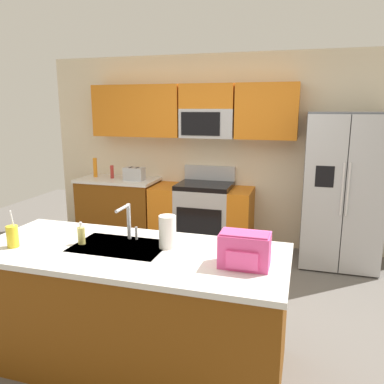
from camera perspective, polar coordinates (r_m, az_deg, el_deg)
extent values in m
plane|color=#66605B|center=(3.79, -2.14, -17.72)|extent=(9.00, 9.00, 0.00)
cube|color=beige|center=(5.39, 5.08, 6.02)|extent=(5.20, 0.10, 2.60)
cube|color=orange|center=(5.65, -10.67, 11.75)|extent=(0.70, 0.32, 0.70)
cube|color=orange|center=(5.39, -4.57, 11.89)|extent=(0.56, 0.32, 0.70)
cube|color=orange|center=(5.06, 11.06, 11.67)|extent=(0.78, 0.32, 0.70)
cube|color=#B7BABF|center=(5.20, 2.37, 10.14)|extent=(0.72, 0.32, 0.38)
cube|color=black|center=(5.05, 1.24, 10.07)|extent=(0.52, 0.01, 0.30)
cube|color=orange|center=(5.19, 2.41, 14.00)|extent=(0.72, 0.32, 0.32)
cube|color=brown|center=(5.72, -10.74, -2.66)|extent=(1.10, 0.60, 0.86)
cube|color=silver|center=(5.62, -10.93, 1.78)|extent=(1.13, 0.63, 0.04)
cube|color=#B7BABF|center=(5.27, 1.87, -3.85)|extent=(0.72, 0.60, 0.84)
cube|color=black|center=(4.98, 0.99, -4.47)|extent=(0.60, 0.01, 0.36)
cube|color=black|center=(5.16, 1.91, 0.94)|extent=(0.72, 0.60, 0.06)
cube|color=#B7BABF|center=(5.40, 2.64, 2.85)|extent=(0.72, 0.06, 0.20)
cube|color=orange|center=(5.43, -3.66, -3.39)|extent=(0.36, 0.60, 0.84)
cube|color=orange|center=(5.17, 7.26, -4.27)|extent=(0.28, 0.60, 0.84)
cube|color=#4C4F54|center=(4.97, 21.32, 0.26)|extent=(0.90, 0.70, 1.85)
cube|color=#B7BABF|center=(4.59, 18.88, -0.51)|extent=(0.44, 0.04, 1.81)
cube|color=#B7BABF|center=(4.63, 24.44, -0.84)|extent=(0.44, 0.04, 1.81)
cylinder|color=silver|center=(4.55, 21.42, 0.40)|extent=(0.02, 0.02, 0.60)
cylinder|color=silver|center=(4.56, 22.17, 0.35)|extent=(0.02, 0.02, 0.60)
cube|color=black|center=(4.53, 19.09, 2.18)|extent=(0.20, 0.00, 0.24)
cube|color=brown|center=(3.04, -9.02, -16.75)|extent=(2.23, 0.91, 0.86)
cube|color=silver|center=(2.84, -9.33, -8.81)|extent=(2.27, 0.95, 0.04)
cube|color=#B7BABF|center=(2.93, -10.69, -8.13)|extent=(0.68, 0.44, 0.03)
cube|color=#B7BABF|center=(5.43, -8.58, 2.68)|extent=(0.28, 0.16, 0.18)
cube|color=black|center=(5.44, -9.09, 3.61)|extent=(0.03, 0.11, 0.01)
cube|color=black|center=(5.40, -8.13, 3.58)|extent=(0.03, 0.11, 0.01)
cylinder|color=#B2332D|center=(5.64, -11.78, 2.95)|extent=(0.05, 0.05, 0.19)
cylinder|color=orange|center=(5.80, -14.18, 3.56)|extent=(0.06, 0.06, 0.28)
cylinder|color=#B7BABF|center=(3.02, -9.35, -4.31)|extent=(0.03, 0.03, 0.28)
cylinder|color=#B7BABF|center=(2.90, -10.29, -2.40)|extent=(0.02, 0.20, 0.02)
cylinder|color=#B7BABF|center=(3.02, -8.26, -6.05)|extent=(0.02, 0.02, 0.10)
cylinder|color=yellow|center=(3.12, -25.08, -6.00)|extent=(0.08, 0.08, 0.16)
cylinder|color=white|center=(3.07, -25.14, -3.72)|extent=(0.01, 0.03, 0.14)
cylinder|color=#D8CC66|center=(3.01, -16.10, -6.23)|extent=(0.06, 0.06, 0.13)
cylinder|color=white|center=(2.98, -16.20, -4.68)|extent=(0.02, 0.02, 0.04)
cylinder|color=white|center=(2.81, -3.67, -5.90)|extent=(0.12, 0.12, 0.24)
cube|color=#EA4C93|center=(2.51, 7.83, -8.51)|extent=(0.32, 0.20, 0.22)
cube|color=#C7417D|center=(2.46, 7.83, -6.38)|extent=(0.30, 0.14, 0.03)
cube|color=#FF54A2|center=(2.43, 7.42, -10.03)|extent=(0.20, 0.03, 0.11)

